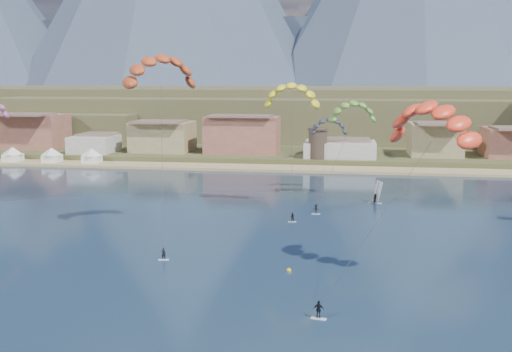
# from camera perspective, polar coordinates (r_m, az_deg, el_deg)

# --- Properties ---
(ground) EXTENTS (2400.00, 2400.00, 0.00)m
(ground) POSITION_cam_1_polar(r_m,az_deg,el_deg) (58.07, -4.89, -14.86)
(ground) COLOR #0E1A32
(ground) RESTS_ON ground
(beach) EXTENTS (2200.00, 12.00, 0.90)m
(beach) POSITION_cam_1_polar(r_m,az_deg,el_deg) (159.75, 3.97, 0.71)
(beach) COLOR tan
(beach) RESTS_ON ground
(land) EXTENTS (2200.00, 900.00, 4.00)m
(land) POSITION_cam_1_polar(r_m,az_deg,el_deg) (612.12, 7.47, 6.85)
(land) COLOR brown
(land) RESTS_ON ground
(foothills) EXTENTS (940.00, 210.00, 18.00)m
(foothills) POSITION_cam_1_polar(r_m,az_deg,el_deg) (284.54, 10.61, 6.06)
(foothills) COLOR brown
(foothills) RESTS_ON ground
(town) EXTENTS (400.00, 24.00, 12.00)m
(town) POSITION_cam_1_polar(r_m,az_deg,el_deg) (182.01, -8.26, 4.13)
(town) COLOR beige
(town) RESTS_ON ground
(watchtower) EXTENTS (5.82, 5.82, 8.60)m
(watchtower) POSITION_cam_1_polar(r_m,az_deg,el_deg) (166.60, 5.94, 3.15)
(watchtower) COLOR #47382D
(watchtower) RESTS_ON ground
(beach_tents) EXTENTS (43.40, 6.40, 5.00)m
(beach_tents) POSITION_cam_1_polar(r_m,az_deg,el_deg) (181.97, -20.72, 2.27)
(beach_tents) COLOR white
(beach_tents) RESTS_ON ground
(kitesurfer_red) EXTENTS (12.03, 17.94, 29.27)m
(kitesurfer_red) POSITION_cam_1_polar(r_m,az_deg,el_deg) (90.03, -9.13, 10.34)
(kitesurfer_red) COLOR silver
(kitesurfer_red) RESTS_ON ground
(kitesurfer_yellow) EXTENTS (10.66, 12.63, 24.53)m
(kitesurfer_yellow) POSITION_cam_1_polar(r_m,az_deg,el_deg) (108.01, 3.45, 8.04)
(kitesurfer_yellow) COLOR silver
(kitesurfer_yellow) RESTS_ON ground
(kitesurfer_orange) EXTENTS (18.81, 19.48, 25.48)m
(kitesurfer_orange) POSITION_cam_1_polar(r_m,az_deg,el_deg) (70.89, 16.51, 5.48)
(kitesurfer_orange) COLOR silver
(kitesurfer_orange) RESTS_ON ground
(kitesurfer_green) EXTENTS (12.18, 17.34, 22.76)m
(kitesurfer_green) POSITION_cam_1_polar(r_m,az_deg,el_deg) (118.14, 9.23, 6.33)
(kitesurfer_green) COLOR silver
(kitesurfer_green) RESTS_ON ground
(distant_kite_dark) EXTENTS (8.68, 6.32, 17.51)m
(distant_kite_dark) POSITION_cam_1_polar(r_m,az_deg,el_deg) (127.03, 7.00, 5.03)
(distant_kite_dark) COLOR #262626
(distant_kite_dark) RESTS_ON ground
(windsurfer) EXTENTS (2.54, 2.80, 4.36)m
(windsurfer) POSITION_cam_1_polar(r_m,az_deg,el_deg) (117.77, 11.42, -1.92)
(windsurfer) COLOR silver
(windsurfer) RESTS_ON ground
(buoy) EXTENTS (0.61, 0.61, 0.61)m
(buoy) POSITION_cam_1_polar(r_m,az_deg,el_deg) (75.48, 3.17, -9.00)
(buoy) COLOR yellow
(buoy) RESTS_ON ground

